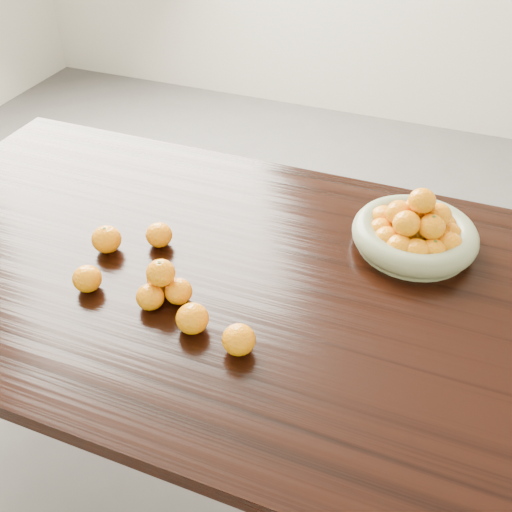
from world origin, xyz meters
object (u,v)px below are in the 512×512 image
(fruit_bowl, at_px, (415,232))
(loose_orange_0, at_px, (107,239))
(orange_pyramid, at_px, (162,285))
(dining_table, at_px, (259,306))

(fruit_bowl, xyz_separation_m, loose_orange_0, (-0.68, -0.28, -0.01))
(fruit_bowl, relative_size, loose_orange_0, 4.25)
(fruit_bowl, distance_m, loose_orange_0, 0.74)
(orange_pyramid, bearing_deg, fruit_bowl, 38.79)
(dining_table, bearing_deg, loose_orange_0, -174.45)
(dining_table, bearing_deg, orange_pyramid, -140.87)
(fruit_bowl, relative_size, orange_pyramid, 2.48)
(fruit_bowl, bearing_deg, orange_pyramid, -141.21)
(fruit_bowl, bearing_deg, dining_table, -141.40)
(dining_table, xyz_separation_m, orange_pyramid, (-0.17, -0.14, 0.13))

